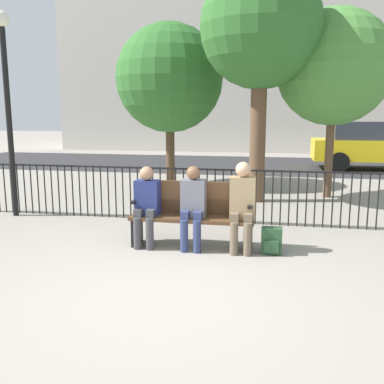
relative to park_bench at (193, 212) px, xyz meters
name	(u,v)px	position (x,y,z in m)	size (l,w,h in m)	color
ground_plane	(161,296)	(0.00, -1.76, -0.49)	(80.00, 80.00, 0.00)	gray
park_bench	(193,212)	(0.00, 0.00, 0.00)	(1.75, 0.45, 0.92)	#4C331E
seated_person_0	(147,202)	(-0.65, -0.13, 0.15)	(0.34, 0.39, 1.15)	#3D3D42
seated_person_1	(193,203)	(0.02, -0.13, 0.15)	(0.34, 0.39, 1.17)	navy
seated_person_2	(242,202)	(0.71, -0.13, 0.20)	(0.34, 0.39, 1.24)	brown
backpack	(272,241)	(1.11, -0.16, -0.32)	(0.28, 0.21, 0.36)	#284C2D
fence_railing	(207,191)	(-0.02, 1.40, 0.07)	(9.01, 0.03, 0.95)	black
tree_0	(261,29)	(0.74, 3.42, 3.08)	(2.50, 2.50, 4.86)	brown
tree_1	(170,79)	(-1.61, 5.16, 2.27)	(2.76, 2.76, 4.15)	#4C3823
tree_2	(334,68)	(2.31, 4.19, 2.36)	(2.50, 2.50, 4.11)	brown
lamp_post	(6,83)	(-3.61, 1.20, 1.91)	(0.28, 0.28, 3.63)	black
street_surface	(244,164)	(0.00, 10.24, -0.49)	(24.00, 6.00, 0.01)	#2B2B2D
parked_car_0	(374,145)	(4.40, 9.62, 0.35)	(4.20, 1.94, 1.62)	yellow
building_facade	(258,30)	(0.00, 18.24, 5.74)	(20.00, 6.00, 12.47)	beige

